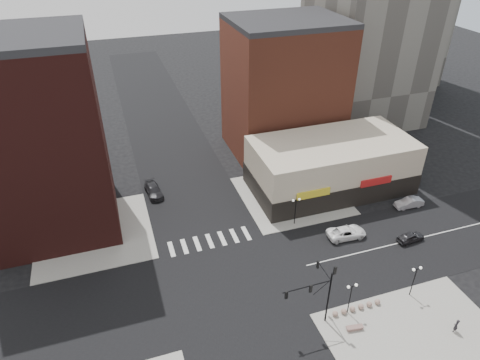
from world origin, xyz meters
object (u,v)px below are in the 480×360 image
street_lamp_se_a (351,292)px  street_lamp_se_b (416,274)px  dark_sedan_east (411,237)px  stone_bench (355,328)px  silver_sedan (409,203)px  white_suv (346,232)px  traffic_signal (320,288)px  dark_sedan_north (154,190)px  pedestrian (456,326)px  street_lamp_ne (296,205)px

street_lamp_se_a → street_lamp_se_b: bearing=0.0°
dark_sedan_east → stone_bench: size_ratio=2.04×
street_lamp_se_a → silver_sedan: 23.75m
street_lamp_se_a → street_lamp_se_b: (8.00, 0.00, 0.00)m
silver_sedan → white_suv: bearing=-73.6°
traffic_signal → white_suv: traffic_signal is taller
dark_sedan_north → pedestrian: 43.47m
stone_bench → dark_sedan_north: bearing=124.3°
traffic_signal → street_lamp_se_a: bearing=-2.6°
street_lamp_se_a → dark_sedan_north: size_ratio=0.81×
pedestrian → stone_bench: bearing=-36.6°
dark_sedan_north → stone_bench: (15.96, -31.67, -0.40)m
dark_sedan_north → pedestrian: (25.63, -35.11, 0.22)m
street_lamp_se_b → pedestrian: (1.22, -5.64, -2.32)m
stone_bench → street_lamp_se_a: bearing=86.0°
dark_sedan_east → street_lamp_se_b: bearing=138.1°
white_suv → pedestrian: bearing=-167.2°
street_lamp_ne → dark_sedan_north: bearing=142.3°
street_lamp_se_a → stone_bench: (-0.45, -2.20, -2.95)m
dark_sedan_east → traffic_signal: bearing=108.8°
white_suv → street_lamp_se_b: bearing=-168.6°
silver_sedan → stone_bench: (-19.08, -16.70, -0.36)m
traffic_signal → silver_sedan: traffic_signal is taller
white_suv → dark_sedan_north: 29.15m
dark_sedan_east → pedestrian: (-4.79, -13.59, 0.32)m
street_lamp_se_a → street_lamp_se_b: size_ratio=1.00×
dark_sedan_north → dark_sedan_east: bearing=-41.6°
street_lamp_ne → white_suv: street_lamp_ne is taller
traffic_signal → dark_sedan_north: size_ratio=1.51×
pedestrian → dark_sedan_east: bearing=-126.5°
white_suv → silver_sedan: 12.61m
street_lamp_se_a → white_suv: street_lamp_se_a is taller
dark_sedan_east → street_lamp_ne: bearing=53.4°
dark_sedan_east → silver_sedan: (4.62, 6.55, 0.06)m
silver_sedan → stone_bench: size_ratio=2.32×
street_lamp_se_b → pedestrian: 6.22m
street_lamp_se_b → silver_sedan: 18.16m
street_lamp_se_a → dark_sedan_north: (-16.41, 29.47, -2.54)m
dark_sedan_east → dark_sedan_north: 37.26m
street_lamp_ne → silver_sedan: (17.63, -1.50, -2.58)m
street_lamp_se_b → street_lamp_ne: (-7.00, 16.00, 0.00)m
white_suv → silver_sedan: (12.21, 3.15, -0.02)m
silver_sedan → pedestrian: (-9.41, -20.14, 0.26)m
silver_sedan → dark_sedan_north: 38.11m
pedestrian → white_suv: bearing=-97.7°
street_lamp_se_a → street_lamp_ne: size_ratio=1.00×
white_suv → pedestrian: pedestrian is taller
street_lamp_se_a → stone_bench: bearing=-101.5°
street_lamp_se_b → dark_sedan_north: street_lamp_se_b is taller
street_lamp_se_b → dark_sedan_north: bearing=129.6°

